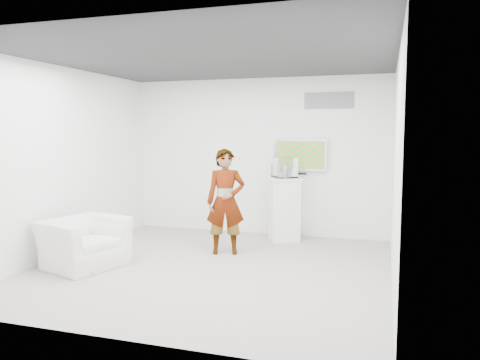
{
  "coord_description": "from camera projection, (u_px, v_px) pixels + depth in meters",
  "views": [
    {
      "loc": [
        2.38,
        -6.24,
        1.97
      ],
      "look_at": [
        0.24,
        0.6,
        1.24
      ],
      "focal_mm": 35.0,
      "sensor_mm": 36.0,
      "label": 1
    }
  ],
  "objects": [
    {
      "name": "logo_decal",
      "position": [
        329.0,
        100.0,
        8.53
      ],
      "size": [
        0.9,
        0.02,
        0.3
      ],
      "primitive_type": "cube",
      "color": "slate",
      "rests_on": "room"
    },
    {
      "name": "floor_uplight",
      "position": [
        298.0,
        229.0,
        8.79
      ],
      "size": [
        0.21,
        0.21,
        0.3
      ],
      "primitive_type": "cylinder",
      "rotation": [
        0.0,
        0.0,
        -0.05
      ],
      "color": "silver",
      "rests_on": "room"
    },
    {
      "name": "tv",
      "position": [
        301.0,
        155.0,
        8.75
      ],
      "size": [
        1.0,
        0.08,
        0.6
      ],
      "primitive_type": "cube",
      "color": "silver",
      "rests_on": "room"
    },
    {
      "name": "vitrine",
      "position": [
        284.0,
        168.0,
        8.49
      ],
      "size": [
        0.51,
        0.51,
        0.36
      ],
      "primitive_type": "cube",
      "rotation": [
        0.0,
        0.0,
        0.7
      ],
      "color": "white",
      "rests_on": "pedestal"
    },
    {
      "name": "wii_remote",
      "position": [
        241.0,
        159.0,
        7.65
      ],
      "size": [
        0.1,
        0.12,
        0.03
      ],
      "primitive_type": "cube",
      "rotation": [
        0.0,
        0.0,
        0.59
      ],
      "color": "white",
      "rests_on": "person"
    },
    {
      "name": "armchair",
      "position": [
        83.0,
        243.0,
        6.86
      ],
      "size": [
        1.24,
        1.33,
        0.71
      ],
      "primitive_type": "imported",
      "rotation": [
        0.0,
        0.0,
        1.26
      ],
      "color": "white",
      "rests_on": "room"
    },
    {
      "name": "pedestal",
      "position": [
        284.0,
        209.0,
        8.56
      ],
      "size": [
        0.74,
        0.74,
        1.15
      ],
      "primitive_type": "cube",
      "rotation": [
        0.0,
        0.0,
        0.42
      ],
      "color": "white",
      "rests_on": "room"
    },
    {
      "name": "room",
      "position": [
        212.0,
        165.0,
        6.68
      ],
      "size": [
        5.01,
        5.01,
        3.0
      ],
      "color": "#AAA69C",
      "rests_on": "ground"
    },
    {
      "name": "console",
      "position": [
        284.0,
        171.0,
        8.49
      ],
      "size": [
        0.07,
        0.18,
        0.24
      ],
      "primitive_type": "cube",
      "rotation": [
        0.0,
        0.0,
        0.08
      ],
      "color": "white",
      "rests_on": "pedestal"
    },
    {
      "name": "person",
      "position": [
        226.0,
        202.0,
        7.57
      ],
      "size": [
        0.72,
        0.59,
        1.71
      ],
      "primitive_type": "imported",
      "rotation": [
        0.0,
        0.0,
        0.33
      ],
      "color": "white",
      "rests_on": "room"
    }
  ]
}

